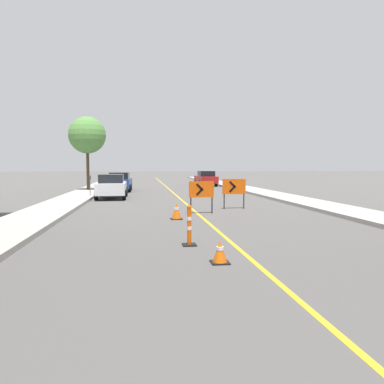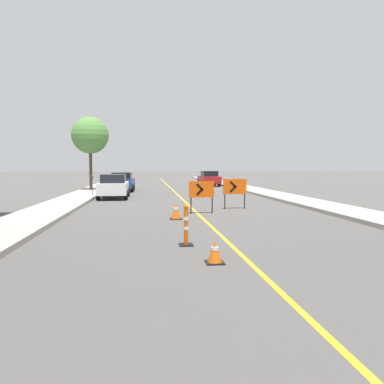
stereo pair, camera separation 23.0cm
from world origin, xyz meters
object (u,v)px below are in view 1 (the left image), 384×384
(arrow_barricade_primary, at_px, (201,191))
(parked_car_curb_far, at_px, (206,178))
(traffic_cone_third, at_px, (220,252))
(arrow_barricade_secondary, at_px, (234,188))
(delineator_post_rear, at_px, (189,228))
(parked_car_curb_near, at_px, (112,186))
(street_tree_left_near, at_px, (87,135))
(traffic_cone_fourth, at_px, (176,211))
(parked_car_curb_mid, at_px, (120,182))
(parking_meter_far_curb, at_px, (90,181))

(arrow_barricade_primary, relative_size, parked_car_curb_far, 0.33)
(traffic_cone_third, relative_size, arrow_barricade_secondary, 0.35)
(delineator_post_rear, distance_m, arrow_barricade_secondary, 8.92)
(arrow_barricade_secondary, relative_size, parked_car_curb_near, 0.34)
(delineator_post_rear, xyz_separation_m, arrow_barricade_primary, (1.39, 6.63, 0.56))
(street_tree_left_near, bearing_deg, traffic_cone_fourth, -71.02)
(delineator_post_rear, relative_size, arrow_barricade_primary, 0.76)
(parked_car_curb_near, bearing_deg, traffic_cone_third, -78.56)
(parked_car_curb_far, bearing_deg, parked_car_curb_mid, -141.16)
(parked_car_curb_far, bearing_deg, arrow_barricade_secondary, -98.04)
(traffic_cone_third, relative_size, street_tree_left_near, 0.09)
(traffic_cone_third, bearing_deg, parked_car_curb_mid, 98.44)
(arrow_barricade_secondary, bearing_deg, parking_meter_far_curb, 133.50)
(arrow_barricade_secondary, relative_size, street_tree_left_near, 0.25)
(traffic_cone_third, distance_m, delineator_post_rear, 1.97)
(parked_car_curb_near, distance_m, parking_meter_far_curb, 1.82)
(parked_car_curb_near, bearing_deg, delineator_post_rear, -78.67)
(traffic_cone_fourth, bearing_deg, parked_car_curb_near, 108.19)
(parked_car_curb_mid, bearing_deg, traffic_cone_third, -79.52)
(delineator_post_rear, xyz_separation_m, parking_meter_far_curb, (-4.74, 16.07, 0.65))
(parked_car_curb_far, bearing_deg, traffic_cone_third, -101.28)
(traffic_cone_third, height_order, street_tree_left_near, street_tree_left_near)
(arrow_barricade_secondary, relative_size, parked_car_curb_far, 0.34)
(arrow_barricade_primary, height_order, arrow_barricade_secondary, arrow_barricade_secondary)
(traffic_cone_third, distance_m, arrow_barricade_secondary, 10.60)
(traffic_cone_fourth, height_order, parking_meter_far_curb, parking_meter_far_curb)
(arrow_barricade_primary, xyz_separation_m, parked_car_curb_mid, (-4.48, 15.27, -0.23))
(parked_car_curb_near, xyz_separation_m, street_tree_left_near, (-2.42, 6.58, 3.82))
(delineator_post_rear, height_order, street_tree_left_near, street_tree_left_near)
(parking_meter_far_curb, bearing_deg, traffic_cone_third, -73.93)
(parked_car_curb_mid, height_order, parking_meter_far_curb, parked_car_curb_mid)
(traffic_cone_fourth, relative_size, street_tree_left_near, 0.11)
(parked_car_curb_far, bearing_deg, parked_car_curb_near, -123.60)
(traffic_cone_fourth, bearing_deg, parked_car_curb_mid, 100.73)
(parked_car_curb_mid, xyz_separation_m, parked_car_curb_far, (8.60, 7.45, 0.00))
(traffic_cone_fourth, relative_size, parked_car_curb_near, 0.15)
(arrow_barricade_secondary, xyz_separation_m, street_tree_left_near, (-8.94, 13.43, 3.57))
(traffic_cone_third, xyz_separation_m, arrow_barricade_primary, (0.95, 8.54, 0.78))
(parking_meter_far_curb, bearing_deg, parked_car_curb_near, -31.84)
(parked_car_curb_near, bearing_deg, street_tree_left_near, 109.50)
(traffic_cone_third, xyz_separation_m, delineator_post_rear, (-0.44, 1.91, 0.22))
(parked_car_curb_mid, bearing_deg, delineator_post_rear, -79.92)
(delineator_post_rear, bearing_deg, arrow_barricade_secondary, 68.21)
(arrow_barricade_primary, bearing_deg, traffic_cone_fourth, -132.64)
(traffic_cone_third, bearing_deg, parking_meter_far_curb, 106.07)
(traffic_cone_fourth, relative_size, delineator_post_rear, 0.60)
(delineator_post_rear, xyz_separation_m, parked_car_curb_near, (-3.22, 15.12, 0.33))
(traffic_cone_fourth, height_order, parked_car_curb_mid, parked_car_curb_mid)
(arrow_barricade_primary, bearing_deg, delineator_post_rear, -106.51)
(arrow_barricade_secondary, distance_m, parking_meter_far_curb, 11.20)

